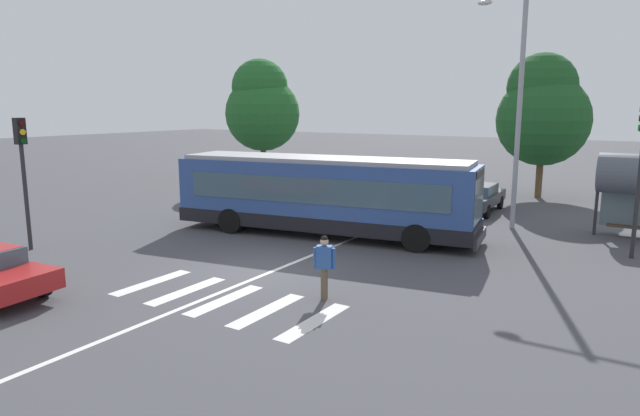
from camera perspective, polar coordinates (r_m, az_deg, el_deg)
ground_plane at (r=17.38m, az=-6.40°, el=-6.43°), size 160.00×160.00×0.00m
city_transit_bus at (r=21.76m, az=0.40°, el=1.33°), size 12.23×4.42×3.06m
pedestrian_crossing_street at (r=14.55m, az=0.44°, el=-5.72°), size 0.55×0.39×1.72m
parked_car_champagne at (r=29.24m, az=5.29°, el=1.97°), size 2.04×4.58×1.35m
parked_car_silver at (r=28.54m, az=10.53°, el=1.64°), size 2.14×4.62×1.35m
parked_car_charcoal at (r=27.76m, az=15.68°, el=1.18°), size 2.05×4.59×1.35m
traffic_light_near_corner at (r=21.83m, az=-28.07°, el=4.15°), size 0.33×0.32×4.61m
twin_arm_street_lamp at (r=24.08m, az=19.80°, el=11.40°), size 3.82×0.32×9.38m
background_tree_left at (r=37.33m, az=-5.96°, el=10.31°), size 4.87×4.87×8.05m
background_tree_right at (r=33.05m, az=21.80°, el=9.22°), size 4.96×4.96×7.86m
crosswalk_painted_stripes at (r=15.00m, az=-9.69°, el=-9.25°), size 6.02×2.67×0.01m
lane_center_line at (r=18.70m, az=-1.61°, el=-5.15°), size 0.16×24.00×0.01m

